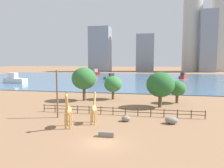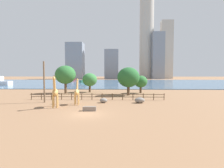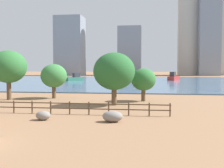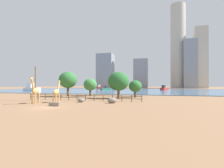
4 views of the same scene
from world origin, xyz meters
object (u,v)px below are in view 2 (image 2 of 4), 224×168
(tree_left_small, at_px, (141,82))
(boat_barge, at_px, (85,81))
(boulder_by_pole, at_px, (104,100))
(giraffe_companion, at_px, (77,92))
(boat_ferry, at_px, (1,82))
(feeding_trough, at_px, (90,109))
(giraffe_tall, at_px, (55,92))
(tree_left_large, at_px, (128,77))
(utility_pole, at_px, (44,82))
(boat_sailboat, at_px, (72,79))
(tree_right_tall, at_px, (90,80))
(tree_center_broad, at_px, (65,75))
(boulder_near_fence, at_px, (140,100))
(boat_tug, at_px, (142,80))

(tree_left_small, bearing_deg, boat_barge, 115.05)
(boulder_by_pole, height_order, tree_left_small, tree_left_small)
(giraffe_companion, distance_m, boat_ferry, 62.35)
(boulder_by_pole, bearing_deg, feeding_trough, -101.90)
(giraffe_tall, distance_m, boulder_by_pole, 8.46)
(tree_left_large, bearing_deg, boat_ferry, 148.42)
(utility_pole, relative_size, boat_sailboat, 0.94)
(tree_right_tall, bearing_deg, tree_left_large, -32.67)
(boulder_by_pole, height_order, boat_barge, boat_barge)
(tree_center_broad, relative_size, boat_ferry, 0.80)
(utility_pole, distance_m, boat_barge, 67.37)
(giraffe_tall, bearing_deg, boat_barge, 171.70)
(boulder_near_fence, bearing_deg, giraffe_companion, -170.92)
(boat_ferry, distance_m, boat_tug, 73.27)
(giraffe_companion, relative_size, boat_ferry, 0.49)
(giraffe_tall, distance_m, boat_barge, 72.11)
(boulder_near_fence, height_order, tree_left_small, tree_left_small)
(boat_tug, bearing_deg, utility_pole, -178.01)
(tree_left_large, xyz_separation_m, boat_ferry, (-52.69, 32.39, -2.73))
(boat_tug, distance_m, boat_barge, 34.44)
(boat_ferry, xyz_separation_m, boat_tug, (65.09, 33.65, -0.30))
(giraffe_tall, xyz_separation_m, tree_left_large, (12.02, 15.09, 1.94))
(giraffe_companion, xyz_separation_m, tree_left_small, (12.85, 17.12, 0.95))
(boulder_near_fence, xyz_separation_m, boat_barge, (-21.97, 67.22, 0.61))
(feeding_trough, height_order, tree_left_large, tree_left_large)
(tree_center_broad, xyz_separation_m, tree_left_small, (19.55, 0.92, -1.79))
(giraffe_companion, relative_size, utility_pole, 0.61)
(boat_sailboat, bearing_deg, giraffe_tall, -16.02)
(boulder_near_fence, distance_m, feeding_trough, 10.22)
(feeding_trough, height_order, boat_barge, boat_barge)
(giraffe_tall, xyz_separation_m, tree_center_broad, (-4.01, 18.88, 2.50))
(tree_left_small, distance_m, boat_sailboat, 91.18)
(boulder_near_fence, relative_size, tree_center_broad, 0.25)
(boulder_by_pole, height_order, boat_sailboat, boat_sailboat)
(boulder_near_fence, height_order, boat_tug, boat_tug)
(giraffe_companion, height_order, feeding_trough, giraffe_companion)
(tree_left_small, relative_size, boat_tug, 0.64)
(utility_pole, relative_size, tree_right_tall, 1.39)
(feeding_trough, bearing_deg, boulder_by_pole, 78.10)
(boat_ferry, bearing_deg, giraffe_tall, -42.65)
(tree_right_tall, bearing_deg, feeding_trough, -81.20)
(tree_left_large, height_order, boat_ferry, tree_left_large)
(boulder_by_pole, relative_size, tree_right_tall, 0.25)
(boulder_near_fence, bearing_deg, tree_left_large, 96.78)
(giraffe_companion, relative_size, boat_barge, 0.76)
(utility_pole, bearing_deg, feeding_trough, -36.71)
(utility_pole, relative_size, tree_left_small, 1.58)
(tree_left_small, relative_size, boat_barge, 0.79)
(giraffe_companion, bearing_deg, tree_left_small, -44.70)
(tree_right_tall, bearing_deg, giraffe_companion, -87.54)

